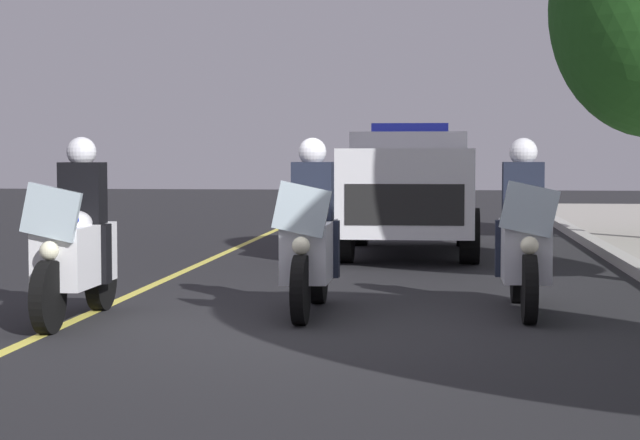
{
  "coord_description": "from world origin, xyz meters",
  "views": [
    {
      "loc": [
        9.98,
        1.21,
        1.54
      ],
      "look_at": [
        -1.04,
        0.0,
        0.9
      ],
      "focal_mm": 62.42,
      "sensor_mm": 36.0,
      "label": 1
    }
  ],
  "objects_px": {
    "police_suv": "(410,186)",
    "police_motorcycle_lead_left": "(76,246)",
    "police_motorcycle_lead_right": "(310,242)",
    "police_motorcycle_trailing": "(524,242)"
  },
  "relations": [
    {
      "from": "police_motorcycle_lead_left",
      "to": "police_suv",
      "type": "relative_size",
      "value": 0.44
    },
    {
      "from": "police_motorcycle_trailing",
      "to": "police_suv",
      "type": "bearing_deg",
      "value": -168.54
    },
    {
      "from": "police_motorcycle_lead_right",
      "to": "police_motorcycle_trailing",
      "type": "relative_size",
      "value": 1.0
    },
    {
      "from": "police_motorcycle_lead_left",
      "to": "police_motorcycle_trailing",
      "type": "distance_m",
      "value": 4.31
    },
    {
      "from": "police_suv",
      "to": "police_motorcycle_lead_left",
      "type": "bearing_deg",
      "value": -21.03
    },
    {
      "from": "police_suv",
      "to": "police_motorcycle_trailing",
      "type": "bearing_deg",
      "value": 11.46
    },
    {
      "from": "police_motorcycle_lead_left",
      "to": "police_motorcycle_lead_right",
      "type": "xyz_separation_m",
      "value": [
        -0.76,
        2.1,
        0.0
      ]
    },
    {
      "from": "police_motorcycle_lead_left",
      "to": "police_motorcycle_lead_right",
      "type": "height_order",
      "value": "same"
    },
    {
      "from": "police_motorcycle_lead_left",
      "to": "police_motorcycle_lead_right",
      "type": "distance_m",
      "value": 2.24
    },
    {
      "from": "police_motorcycle_lead_left",
      "to": "police_suv",
      "type": "xyz_separation_m",
      "value": [
        -7.48,
        2.88,
        0.37
      ]
    }
  ]
}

